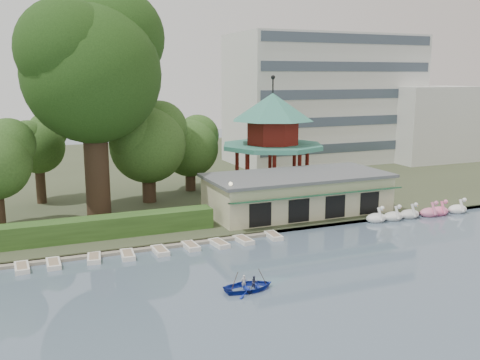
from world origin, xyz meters
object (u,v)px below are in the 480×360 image
dock (81,255)px  big_tree (93,62)px  pavilion (272,132)px  rowboat_with_passengers (249,283)px  boathouse (297,193)px

dock → big_tree: 19.05m
dock → big_tree: size_ratio=1.53×
pavilion → big_tree: (-20.82, -3.79, 7.85)m
pavilion → rowboat_with_passengers: size_ratio=2.80×
boathouse → rowboat_with_passengers: (-12.37, -16.03, -1.87)m
dock → pavilion: bearing=31.7°
boathouse → big_tree: (-18.82, 6.24, 12.97)m
rowboat_with_passengers → pavilion: bearing=61.1°
pavilion → rowboat_with_passengers: bearing=-118.9°
dock → pavilion: 29.14m
rowboat_with_passengers → boathouse: bearing=52.3°
dock → boathouse: boathouse is taller
dock → boathouse: 22.62m
pavilion → big_tree: 22.57m
big_tree → rowboat_with_passengers: bearing=-73.8°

